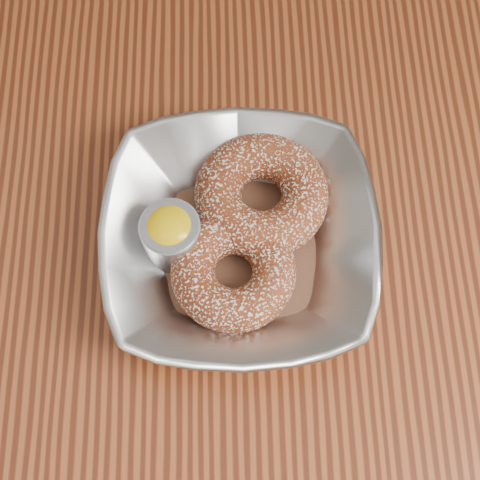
{
  "coord_description": "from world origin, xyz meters",
  "views": [
    {
      "loc": [
        -0.07,
        -0.27,
        1.29
      ],
      "look_at": [
        -0.06,
        -0.07,
        0.78
      ],
      "focal_mm": 50.0,
      "sensor_mm": 36.0,
      "label": 1
    }
  ],
  "objects_px": {
    "serving_bowl": "(240,241)",
    "donut_front": "(233,271)",
    "donut_back": "(261,195)",
    "ramekin": "(172,235)",
    "table": "(300,219)"
  },
  "relations": [
    {
      "from": "table",
      "to": "ramekin",
      "type": "distance_m",
      "value": 0.19
    },
    {
      "from": "ramekin",
      "to": "donut_front",
      "type": "bearing_deg",
      "value": -30.56
    },
    {
      "from": "table",
      "to": "ramekin",
      "type": "relative_size",
      "value": 21.97
    },
    {
      "from": "donut_front",
      "to": "serving_bowl",
      "type": "bearing_deg",
      "value": 77.24
    },
    {
      "from": "table",
      "to": "ramekin",
      "type": "xyz_separation_m",
      "value": [
        -0.12,
        -0.07,
        0.14
      ]
    },
    {
      "from": "serving_bowl",
      "to": "donut_front",
      "type": "distance_m",
      "value": 0.03
    },
    {
      "from": "donut_back",
      "to": "ramekin",
      "type": "bearing_deg",
      "value": -153.19
    },
    {
      "from": "ramekin",
      "to": "table",
      "type": "bearing_deg",
      "value": 30.21
    },
    {
      "from": "donut_back",
      "to": "donut_front",
      "type": "bearing_deg",
      "value": -110.39
    },
    {
      "from": "serving_bowl",
      "to": "ramekin",
      "type": "distance_m",
      "value": 0.06
    },
    {
      "from": "donut_back",
      "to": "ramekin",
      "type": "xyz_separation_m",
      "value": [
        -0.07,
        -0.04,
        0.01
      ]
    },
    {
      "from": "donut_back",
      "to": "ramekin",
      "type": "height_order",
      "value": "ramekin"
    },
    {
      "from": "table",
      "to": "donut_back",
      "type": "height_order",
      "value": "donut_back"
    },
    {
      "from": "donut_front",
      "to": "ramekin",
      "type": "distance_m",
      "value": 0.06
    },
    {
      "from": "table",
      "to": "donut_front",
      "type": "distance_m",
      "value": 0.18
    }
  ]
}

